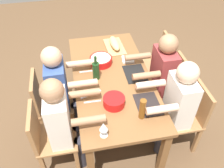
# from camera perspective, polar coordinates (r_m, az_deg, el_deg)

# --- Properties ---
(ground_plane) EXTENTS (8.00, 8.00, 0.00)m
(ground_plane) POSITION_cam_1_polar(r_m,az_deg,el_deg) (3.19, 0.00, -8.35)
(ground_plane) COLOR brown
(dining_table) EXTENTS (1.75, 0.85, 0.74)m
(dining_table) POSITION_cam_1_polar(r_m,az_deg,el_deg) (2.72, 0.00, 0.34)
(dining_table) COLOR brown
(dining_table) RESTS_ON ground_plane
(chair_far_center) EXTENTS (0.40, 0.40, 0.85)m
(chair_far_center) POSITION_cam_1_polar(r_m,az_deg,el_deg) (2.83, -15.05, -4.15)
(chair_far_center) COLOR #9E7044
(chair_far_center) RESTS_ON ground_plane
(diner_far_center) EXTENTS (0.41, 0.53, 1.20)m
(diner_far_center) POSITION_cam_1_polar(r_m,az_deg,el_deg) (2.67, -11.97, -0.49)
(diner_far_center) COLOR #2D2D38
(diner_far_center) RESTS_ON ground_plane
(chair_near_left) EXTENTS (0.40, 0.40, 0.85)m
(chair_near_left) POSITION_cam_1_polar(r_m,az_deg,el_deg) (2.74, 17.67, -6.91)
(chair_near_left) COLOR #9E7044
(chair_near_left) RESTS_ON ground_plane
(diner_near_left) EXTENTS (0.41, 0.53, 1.20)m
(diner_near_left) POSITION_cam_1_polar(r_m,az_deg,el_deg) (2.51, 14.93, -4.46)
(diner_near_left) COLOR #2D2D38
(diner_near_left) RESTS_ON ground_plane
(chair_near_right) EXTENTS (0.40, 0.40, 0.85)m
(chair_near_right) POSITION_cam_1_polar(r_m,az_deg,el_deg) (3.36, 11.03, 5.26)
(chair_near_right) COLOR #9E7044
(chair_near_right) RESTS_ON ground_plane
(chair_far_left) EXTENTS (0.40, 0.40, 0.85)m
(chair_far_left) POSITION_cam_1_polar(r_m,az_deg,el_deg) (2.52, -15.07, -12.00)
(chair_far_left) COLOR #9E7044
(chair_far_left) RESTS_ON ground_plane
(diner_far_left) EXTENTS (0.41, 0.53, 1.20)m
(diner_far_left) POSITION_cam_1_polar(r_m,az_deg,el_deg) (2.33, -11.52, -8.43)
(diner_far_left) COLOR #2D2D38
(diner_far_left) RESTS_ON ground_plane
(chair_near_center) EXTENTS (0.40, 0.40, 0.85)m
(chair_near_center) POSITION_cam_1_polar(r_m,az_deg,el_deg) (3.03, 14.01, -0.20)
(chair_near_center) COLOR #9E7044
(chair_near_center) RESTS_ON ground_plane
(diner_near_center) EXTENTS (0.41, 0.53, 1.20)m
(diner_near_center) POSITION_cam_1_polar(r_m,az_deg,el_deg) (2.82, 11.30, 2.51)
(diner_near_center) COLOR #2D2D38
(diner_near_center) RESTS_ON ground_plane
(serving_bowl_pasta) EXTENTS (0.26, 0.26, 0.08)m
(serving_bowl_pasta) POSITION_cam_1_polar(r_m,az_deg,el_deg) (2.82, -2.66, 5.73)
(serving_bowl_pasta) COLOR red
(serving_bowl_pasta) RESTS_ON dining_table
(serving_bowl_salad) EXTENTS (0.21, 0.21, 0.09)m
(serving_bowl_salad) POSITION_cam_1_polar(r_m,az_deg,el_deg) (2.32, 0.49, -4.03)
(serving_bowl_salad) COLOR red
(serving_bowl_salad) RESTS_ON dining_table
(cutting_board) EXTENTS (0.41, 0.24, 0.02)m
(cutting_board) POSITION_cam_1_polar(r_m,az_deg,el_deg) (3.11, 0.62, 8.84)
(cutting_board) COLOR tan
(cutting_board) RESTS_ON dining_table
(bread_loaf) EXTENTS (0.32, 0.12, 0.09)m
(bread_loaf) POSITION_cam_1_polar(r_m,az_deg,el_deg) (3.08, 0.63, 9.69)
(bread_loaf) COLOR tan
(bread_loaf) RESTS_ON cutting_board
(wine_bottle) EXTENTS (0.08, 0.08, 0.29)m
(wine_bottle) POSITION_cam_1_polar(r_m,az_deg,el_deg) (2.58, -3.84, 3.25)
(wine_bottle) COLOR #193819
(wine_bottle) RESTS_ON dining_table
(beer_bottle) EXTENTS (0.06, 0.06, 0.22)m
(beer_bottle) POSITION_cam_1_polar(r_m,az_deg,el_deg) (2.19, 7.28, -5.94)
(beer_bottle) COLOR brown
(beer_bottle) RESTS_ON dining_table
(wine_glass) EXTENTS (0.08, 0.08, 0.17)m
(wine_glass) POSITION_cam_1_polar(r_m,az_deg,el_deg) (2.04, -2.03, -10.24)
(wine_glass) COLOR silver
(wine_glass) RESTS_ON dining_table
(fork_far_center) EXTENTS (0.02, 0.17, 0.01)m
(fork_far_center) POSITION_cam_1_polar(r_m,az_deg,el_deg) (2.74, -6.03, 3.00)
(fork_far_center) COLOR silver
(fork_far_center) RESTS_ON dining_table
(placemat_near_left) EXTENTS (0.32, 0.23, 0.01)m
(placemat_near_left) POSITION_cam_1_polar(r_m,az_deg,el_deg) (2.38, 8.55, -4.82)
(placemat_near_left) COLOR black
(placemat_near_left) RESTS_ON dining_table
(fork_far_left) EXTENTS (0.02, 0.17, 0.01)m
(fork_far_left) POSITION_cam_1_polar(r_m,az_deg,el_deg) (2.39, -4.70, -4.22)
(fork_far_left) COLOR silver
(fork_far_left) RESTS_ON dining_table
(placemat_near_center) EXTENTS (0.32, 0.23, 0.01)m
(placemat_near_center) POSITION_cam_1_polar(r_m,az_deg,el_deg) (2.71, 5.52, 2.51)
(placemat_near_center) COLOR black
(placemat_near_center) RESTS_ON dining_table
(carving_knife) EXTENTS (0.10, 0.23, 0.01)m
(carving_knife) POSITION_cam_1_polar(r_m,az_deg,el_deg) (2.46, -5.07, -2.44)
(carving_knife) COLOR silver
(carving_knife) RESTS_ON dining_table
(napkin_stack) EXTENTS (0.16, 0.16, 0.02)m
(napkin_stack) POSITION_cam_1_polar(r_m,az_deg,el_deg) (2.89, 3.82, 5.85)
(napkin_stack) COLOR white
(napkin_stack) RESTS_ON dining_table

